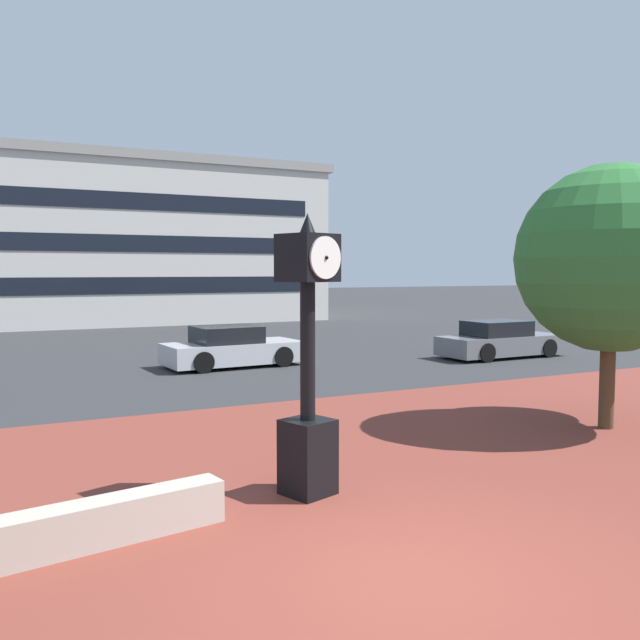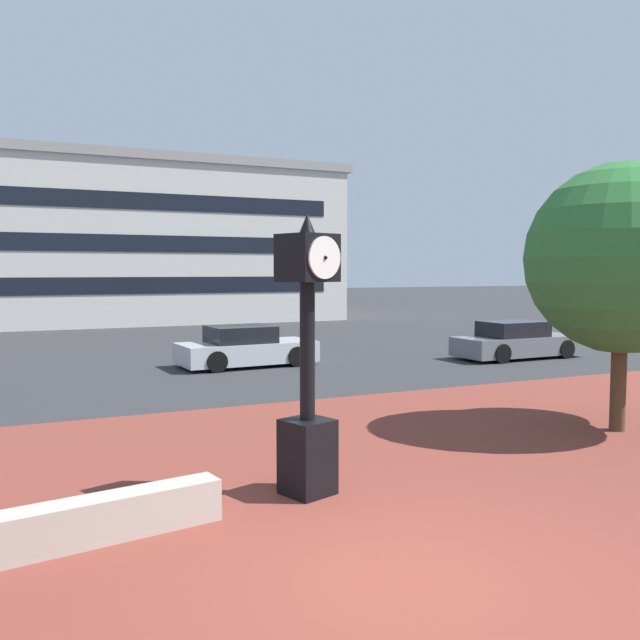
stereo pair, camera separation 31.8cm
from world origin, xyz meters
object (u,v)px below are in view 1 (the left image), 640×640
street_clock (308,368)px  car_street_mid (231,348)px  civic_building (38,242)px  plaza_tree (613,263)px  car_street_far (500,341)px

street_clock → car_street_mid: 12.44m
car_street_mid → civic_building: civic_building is taller
plaza_tree → civic_building: civic_building is taller
plaza_tree → civic_building: (-7.57, 34.58, 1.55)m
street_clock → car_street_mid: (3.14, 11.99, -1.14)m
street_clock → civic_building: bearing=72.6°
car_street_far → street_clock: bearing=-52.2°
plaza_tree → civic_building: size_ratio=0.16×
plaza_tree → civic_building: 35.43m
car_street_mid → plaza_tree: bearing=15.7°
car_street_far → civic_building: 28.98m
street_clock → car_street_far: 15.78m
car_street_far → civic_building: civic_building is taller
car_street_mid → car_street_far: 9.33m
civic_building → car_street_far: bearing=-63.4°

